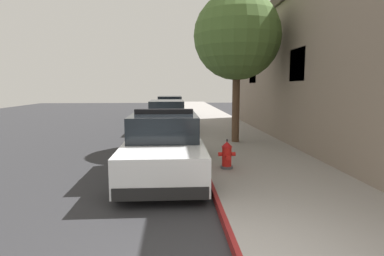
% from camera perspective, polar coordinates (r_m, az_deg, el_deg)
% --- Properties ---
extents(ground_plane, '(28.66, 60.00, 0.20)m').
position_cam_1_polar(ground_plane, '(13.83, -18.01, -2.56)').
color(ground_plane, '#2B2B2D').
extents(sidewalk_pavement, '(3.31, 60.00, 0.16)m').
position_cam_1_polar(sidewalk_pavement, '(13.59, 7.27, -1.66)').
color(sidewalk_pavement, gray).
rests_on(sidewalk_pavement, ground).
extents(curb_painted_edge, '(0.08, 60.00, 0.16)m').
position_cam_1_polar(curb_painted_edge, '(13.38, 0.11, -1.74)').
color(curb_painted_edge, maroon).
rests_on(curb_painted_edge, ground).
extents(storefront_building, '(5.26, 21.32, 5.77)m').
position_cam_1_polar(storefront_building, '(12.43, 29.52, 9.60)').
color(storefront_building, gray).
rests_on(storefront_building, ground).
extents(police_cruiser, '(1.94, 4.84, 1.68)m').
position_cam_1_polar(police_cruiser, '(8.05, -5.09, -3.23)').
color(police_cruiser, white).
rests_on(police_cruiser, ground).
extents(parked_car_silver_ahead, '(1.94, 4.84, 1.56)m').
position_cam_1_polar(parked_car_silver_ahead, '(15.48, -4.58, 1.98)').
color(parked_car_silver_ahead, '#B2B5BA').
rests_on(parked_car_silver_ahead, ground).
extents(parked_car_dark_far, '(1.94, 4.84, 1.56)m').
position_cam_1_polar(parked_car_dark_far, '(22.58, -4.04, 3.75)').
color(parked_car_dark_far, black).
rests_on(parked_car_dark_far, ground).
extents(fire_hydrant, '(0.44, 0.40, 0.76)m').
position_cam_1_polar(fire_hydrant, '(8.09, 6.38, -4.90)').
color(fire_hydrant, '#4C4C51').
rests_on(fire_hydrant, sidewalk_pavement).
extents(street_tree, '(3.20, 3.20, 5.52)m').
position_cam_1_polar(street_tree, '(12.03, 8.23, 16.17)').
color(street_tree, brown).
rests_on(street_tree, sidewalk_pavement).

